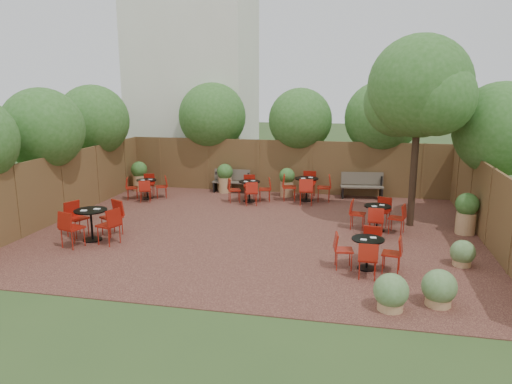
# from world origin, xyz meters

# --- Properties ---
(ground) EXTENTS (80.00, 80.00, 0.00)m
(ground) POSITION_xyz_m (0.00, 0.00, 0.00)
(ground) COLOR #354F23
(ground) RESTS_ON ground
(courtyard_paving) EXTENTS (12.00, 10.00, 0.02)m
(courtyard_paving) POSITION_xyz_m (0.00, 0.00, 0.01)
(courtyard_paving) COLOR #361916
(courtyard_paving) RESTS_ON ground
(fence_back) EXTENTS (12.00, 0.08, 2.00)m
(fence_back) POSITION_xyz_m (0.00, 5.00, 1.00)
(fence_back) COLOR #51361E
(fence_back) RESTS_ON ground
(fence_left) EXTENTS (0.08, 10.00, 2.00)m
(fence_left) POSITION_xyz_m (-6.00, 0.00, 1.00)
(fence_left) COLOR #51361E
(fence_left) RESTS_ON ground
(fence_right) EXTENTS (0.08, 10.00, 2.00)m
(fence_right) POSITION_xyz_m (6.00, 0.00, 1.00)
(fence_right) COLOR #51361E
(fence_right) RESTS_ON ground
(neighbour_building) EXTENTS (5.00, 4.00, 8.00)m
(neighbour_building) POSITION_xyz_m (-4.50, 8.00, 4.00)
(neighbour_building) COLOR silver
(neighbour_building) RESTS_ON ground
(overhang_foliage) EXTENTS (15.79, 10.77, 2.72)m
(overhang_foliage) POSITION_xyz_m (-1.14, 3.19, 2.76)
(overhang_foliage) COLOR #2E601F
(overhang_foliage) RESTS_ON ground
(courtyard_tree) EXTENTS (2.91, 2.83, 5.36)m
(courtyard_tree) POSITION_xyz_m (4.25, 1.38, 3.81)
(courtyard_tree) COLOR black
(courtyard_tree) RESTS_ON courtyard_paving
(park_bench_left) EXTENTS (1.40, 0.46, 0.86)m
(park_bench_left) POSITION_xyz_m (-1.95, 4.62, 0.46)
(park_bench_left) COLOR brown
(park_bench_left) RESTS_ON courtyard_paving
(park_bench_right) EXTENTS (1.55, 0.67, 0.93)m
(park_bench_right) POSITION_xyz_m (2.88, 4.63, 0.50)
(park_bench_right) COLOR brown
(park_bench_right) RESTS_ON courtyard_paving
(bistro_tables) EXTENTS (9.42, 7.71, 0.95)m
(bistro_tables) POSITION_xyz_m (-0.53, 1.06, 0.46)
(bistro_tables) COLOR black
(bistro_tables) RESTS_ON courtyard_paving
(planters) EXTENTS (11.77, 4.27, 1.14)m
(planters) POSITION_xyz_m (-0.41, 3.38, 0.62)
(planters) COLOR tan
(planters) RESTS_ON courtyard_paving
(low_shrubs) EXTENTS (2.30, 3.18, 0.69)m
(low_shrubs) POSITION_xyz_m (4.13, -3.53, 0.34)
(low_shrubs) COLOR tan
(low_shrubs) RESTS_ON courtyard_paving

